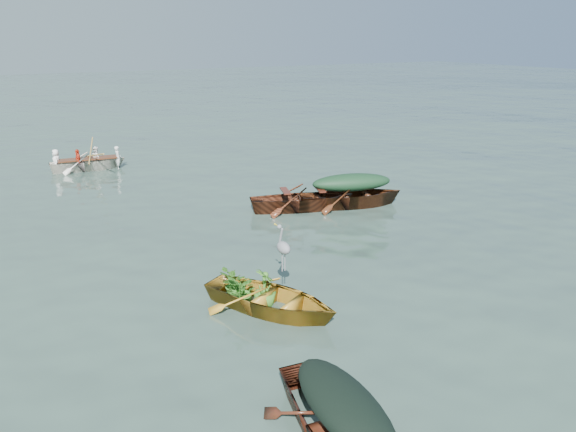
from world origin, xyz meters
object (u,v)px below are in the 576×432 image
(green_tarp_boat, at_px, (351,206))
(yellow_dinghy, at_px, (271,311))
(rowed_boat, at_px, (89,170))
(open_wooden_boat, at_px, (302,210))
(heron, at_px, (284,256))

(green_tarp_boat, bearing_deg, yellow_dinghy, 149.12)
(green_tarp_boat, xyz_separation_m, rowed_boat, (-5.97, 8.82, 0.00))
(yellow_dinghy, bearing_deg, green_tarp_boat, 12.44)
(open_wooden_boat, height_order, heron, heron)
(yellow_dinghy, distance_m, heron, 1.08)
(open_wooden_boat, distance_m, heron, 5.97)
(green_tarp_boat, relative_size, heron, 4.80)
(rowed_boat, height_order, heron, heron)
(yellow_dinghy, xyz_separation_m, rowed_boat, (-0.73, 13.56, 0.00))
(yellow_dinghy, xyz_separation_m, heron, (0.45, 0.32, 0.93))
(rowed_boat, bearing_deg, open_wooden_boat, -146.45)
(yellow_dinghy, relative_size, green_tarp_boat, 0.77)
(heron, bearing_deg, green_tarp_boat, 13.05)
(green_tarp_boat, height_order, rowed_boat, green_tarp_boat)
(green_tarp_boat, height_order, heron, heron)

